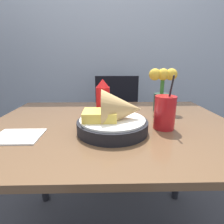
# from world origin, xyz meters

# --- Properties ---
(wall_window) EXTENTS (7.00, 0.06, 2.60)m
(wall_window) POSITION_xyz_m (0.00, 1.27, 1.30)
(wall_window) COLOR #9EA8B7
(wall_window) RESTS_ON ground_plane
(dining_table) EXTENTS (1.11, 0.82, 0.75)m
(dining_table) POSITION_xyz_m (0.00, 0.00, 0.64)
(dining_table) COLOR brown
(dining_table) RESTS_ON ground_plane
(chair_far_window) EXTENTS (0.40, 0.40, 0.88)m
(chair_far_window) POSITION_xyz_m (0.07, 0.79, 0.52)
(chair_far_window) COLOR black
(chair_far_window) RESTS_ON ground_plane
(food_basket) EXTENTS (0.28, 0.28, 0.17)m
(food_basket) POSITION_xyz_m (0.01, -0.10, 0.80)
(food_basket) COLOR black
(food_basket) RESTS_ON dining_table
(ketchup_bottle) EXTENTS (0.07, 0.07, 0.19)m
(ketchup_bottle) POSITION_xyz_m (-0.04, 0.11, 0.84)
(ketchup_bottle) COLOR red
(ketchup_bottle) RESTS_ON dining_table
(drink_cup) EXTENTS (0.09, 0.09, 0.22)m
(drink_cup) POSITION_xyz_m (0.21, -0.07, 0.81)
(drink_cup) COLOR red
(drink_cup) RESTS_ON dining_table
(flower_vase) EXTENTS (0.15, 0.08, 0.23)m
(flower_vase) POSITION_xyz_m (0.27, 0.18, 0.88)
(flower_vase) COLOR #2D4738
(flower_vase) RESTS_ON dining_table
(napkin) EXTENTS (0.17, 0.14, 0.01)m
(napkin) POSITION_xyz_m (-0.35, -0.15, 0.75)
(napkin) COLOR white
(napkin) RESTS_ON dining_table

